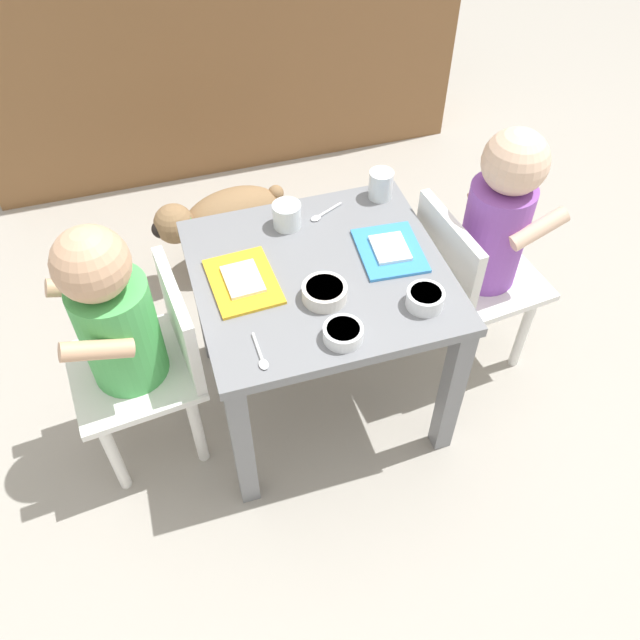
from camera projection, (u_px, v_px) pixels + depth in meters
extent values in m
plane|color=#9E998E|center=(320.00, 393.00, 1.83)|extent=(7.00, 7.00, 0.00)
cube|color=brown|center=(213.00, 24.00, 2.27)|extent=(1.70, 0.31, 0.98)
cube|color=slate|center=(320.00, 275.00, 1.50)|extent=(0.57, 0.53, 0.03)
cube|color=slate|center=(242.00, 446.00, 1.47)|extent=(0.04, 0.04, 0.44)
cube|color=slate|center=(451.00, 391.00, 1.57)|extent=(0.04, 0.04, 0.44)
cube|color=slate|center=(204.00, 298.00, 1.77)|extent=(0.04, 0.04, 0.44)
cube|color=slate|center=(381.00, 261.00, 1.87)|extent=(0.04, 0.04, 0.44)
cube|color=white|center=(133.00, 371.00, 1.52)|extent=(0.31, 0.31, 0.02)
cube|color=white|center=(180.00, 321.00, 1.47)|extent=(0.05, 0.27, 0.22)
cylinder|color=#4CB259|center=(120.00, 331.00, 1.42)|extent=(0.17, 0.17, 0.26)
sphere|color=tan|center=(91.00, 264.00, 1.27)|extent=(0.15, 0.15, 0.15)
cylinder|color=white|center=(98.00, 391.00, 1.67)|extent=(0.03, 0.03, 0.28)
cylinder|color=white|center=(114.00, 455.00, 1.55)|extent=(0.03, 0.03, 0.28)
cylinder|color=white|center=(175.00, 366.00, 1.72)|extent=(0.03, 0.03, 0.28)
cylinder|color=white|center=(197.00, 426.00, 1.60)|extent=(0.03, 0.03, 0.28)
cylinder|color=tan|center=(81.00, 287.00, 1.41)|extent=(0.15, 0.05, 0.09)
cylinder|color=tan|center=(97.00, 350.00, 1.30)|extent=(0.15, 0.05, 0.09)
cube|color=white|center=(482.00, 278.00, 1.73)|extent=(0.31, 0.31, 0.02)
cube|color=white|center=(446.00, 257.00, 1.61)|extent=(0.05, 0.27, 0.22)
cylinder|color=purple|center=(493.00, 234.00, 1.62)|extent=(0.16, 0.16, 0.28)
sphere|color=beige|center=(516.00, 162.00, 1.47)|extent=(0.15, 0.15, 0.15)
cylinder|color=white|center=(524.00, 330.00, 1.80)|extent=(0.03, 0.03, 0.28)
cylinder|color=white|center=(484.00, 283.00, 1.93)|extent=(0.03, 0.03, 0.28)
cylinder|color=white|center=(460.00, 353.00, 1.75)|extent=(0.03, 0.03, 0.28)
cylinder|color=white|center=(423.00, 302.00, 1.87)|extent=(0.03, 0.03, 0.28)
cylinder|color=beige|center=(539.00, 229.00, 1.52)|extent=(0.15, 0.06, 0.09)
cylinder|color=beige|center=(496.00, 186.00, 1.63)|extent=(0.15, 0.06, 0.09)
ellipsoid|color=olive|center=(232.00, 216.00, 2.05)|extent=(0.35, 0.23, 0.17)
sphere|color=olive|center=(174.00, 224.00, 1.96)|extent=(0.12, 0.12, 0.12)
sphere|color=black|center=(161.00, 229.00, 1.95)|extent=(0.05, 0.05, 0.05)
torus|color=green|center=(186.00, 223.00, 1.98)|extent=(0.05, 0.11, 0.10)
sphere|color=olive|center=(276.00, 193.00, 2.07)|extent=(0.05, 0.05, 0.05)
cylinder|color=olive|center=(205.00, 247.00, 2.15)|extent=(0.04, 0.04, 0.12)
cylinder|color=olive|center=(218.00, 267.00, 2.09)|extent=(0.04, 0.04, 0.12)
cylinder|color=olive|center=(254.00, 230.00, 2.21)|extent=(0.04, 0.04, 0.12)
cylinder|color=olive|center=(268.00, 249.00, 2.15)|extent=(0.04, 0.04, 0.12)
cube|color=gold|center=(243.00, 282.00, 1.46)|extent=(0.15, 0.20, 0.01)
cube|color=white|center=(243.00, 279.00, 1.45)|extent=(0.08, 0.11, 0.01)
cube|color=#388CD8|center=(390.00, 251.00, 1.53)|extent=(0.16, 0.19, 0.01)
cube|color=white|center=(390.00, 248.00, 1.52)|extent=(0.09, 0.10, 0.01)
cylinder|color=white|center=(381.00, 185.00, 1.64)|extent=(0.06, 0.06, 0.07)
cylinder|color=silver|center=(380.00, 189.00, 1.65)|extent=(0.05, 0.05, 0.05)
cylinder|color=white|center=(287.00, 215.00, 1.57)|extent=(0.07, 0.07, 0.06)
cylinder|color=silver|center=(287.00, 220.00, 1.58)|extent=(0.06, 0.06, 0.03)
cylinder|color=silver|center=(325.00, 292.00, 1.42)|extent=(0.10, 0.10, 0.03)
cylinder|color=#B26633|center=(325.00, 288.00, 1.41)|extent=(0.08, 0.08, 0.01)
cylinder|color=white|center=(425.00, 299.00, 1.40)|extent=(0.08, 0.08, 0.04)
cylinder|color=#4C8C33|center=(426.00, 293.00, 1.39)|extent=(0.07, 0.07, 0.01)
cylinder|color=white|center=(343.00, 333.00, 1.34)|extent=(0.08, 0.08, 0.03)
cylinder|color=#4C8C33|center=(343.00, 329.00, 1.33)|extent=(0.07, 0.07, 0.01)
cylinder|color=silver|center=(257.00, 347.00, 1.34)|extent=(0.01, 0.08, 0.01)
ellipsoid|color=silver|center=(264.00, 364.00, 1.31)|extent=(0.02, 0.03, 0.01)
cylinder|color=silver|center=(330.00, 210.00, 1.63)|extent=(0.07, 0.04, 0.01)
ellipsoid|color=silver|center=(316.00, 218.00, 1.61)|extent=(0.03, 0.03, 0.01)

